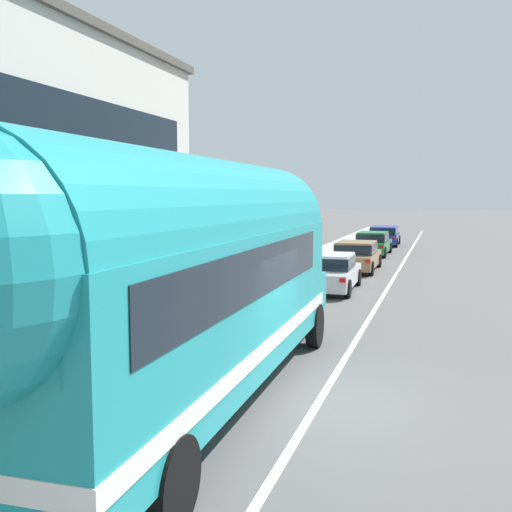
{
  "coord_description": "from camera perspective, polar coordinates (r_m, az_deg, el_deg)",
  "views": [
    {
      "loc": [
        1.93,
        -9.77,
        3.49
      ],
      "look_at": [
        -1.68,
        1.78,
        2.27
      ],
      "focal_mm": 42.15,
      "sensor_mm": 36.0,
      "label": 1
    }
  ],
  "objects": [
    {
      "name": "car_fourth",
      "position": [
        42.92,
        12.09,
        2.02
      ],
      "size": [
        2.04,
        4.6,
        1.37
      ],
      "color": "navy",
      "rests_on": "ground"
    },
    {
      "name": "car_second",
      "position": [
        28.32,
        9.5,
        0.11
      ],
      "size": [
        1.96,
        4.72,
        1.37
      ],
      "color": "olive",
      "rests_on": "ground"
    },
    {
      "name": "lane_markings",
      "position": [
        22.36,
        7.55,
        -3.26
      ],
      "size": [
        4.0,
        80.0,
        0.01
      ],
      "color": "silver",
      "rests_on": "ground"
    },
    {
      "name": "ground_plane",
      "position": [
        10.55,
        5.98,
        -13.58
      ],
      "size": [
        300.0,
        300.0,
        0.0
      ],
      "primitive_type": "plane",
      "color": "#565454"
    },
    {
      "name": "sidewalk_slab",
      "position": [
        21.17,
        -1.52,
        -3.53
      ],
      "size": [
        1.91,
        90.0,
        0.15
      ],
      "primitive_type": "cube",
      "color": "#9E9B93",
      "rests_on": "ground"
    },
    {
      "name": "painted_bus",
      "position": [
        9.37,
        -7.07,
        -1.57
      ],
      "size": [
        2.74,
        12.47,
        4.12
      ],
      "color": "teal",
      "rests_on": "ground"
    },
    {
      "name": "car_third",
      "position": [
        35.95,
        11.02,
        1.27
      ],
      "size": [
        1.95,
        4.73,
        1.37
      ],
      "color": "#196633",
      "rests_on": "ground"
    },
    {
      "name": "car_lead",
      "position": [
        22.25,
        6.9,
        -1.41
      ],
      "size": [
        2.06,
        4.42,
        1.37
      ],
      "color": "silver",
      "rests_on": "ground"
    }
  ]
}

